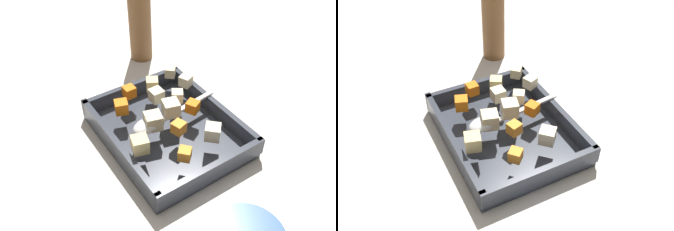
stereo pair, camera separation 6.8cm
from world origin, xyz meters
The scene contains 18 objects.
ground_plane centered at (0.00, 0.00, 0.00)m, with size 4.00×4.00×0.00m, color beige.
baking_dish centered at (0.00, 0.01, 0.02)m, with size 0.30×0.24×0.05m.
carrot_chunk_corner_nw centered at (-0.07, -0.05, 0.06)m, with size 0.03×0.03×0.03m, color orange.
carrot_chunk_mid_right centered at (-0.10, -0.01, 0.06)m, with size 0.02×0.02×0.02m, color orange.
carrot_chunk_heap_side centered at (0.01, 0.07, 0.06)m, with size 0.02×0.02×0.02m, color orange.
carrot_chunk_near_spoon centered at (0.05, 0.01, 0.06)m, with size 0.02×0.02×0.02m, color orange.
carrot_chunk_back_center centered at (0.11, -0.02, 0.06)m, with size 0.02×0.02×0.02m, color orange.
potato_chunk_mid_left centered at (-0.06, 0.03, 0.06)m, with size 0.03×0.03×0.03m, color beige.
potato_chunk_near_right centered at (0.09, 0.05, 0.07)m, with size 0.03×0.03×0.03m, color beige.
potato_chunk_near_left centered at (-0.12, 0.10, 0.06)m, with size 0.02×0.02×0.02m, color beige.
potato_chunk_heap_top centered at (0.01, -0.02, 0.07)m, with size 0.03×0.03×0.03m, color beige.
potato_chunk_under_handle centered at (-0.07, 0.11, 0.06)m, with size 0.02×0.02×0.02m, color beige.
potato_chunk_far_left centered at (-0.10, 0.04, 0.06)m, with size 0.03×0.03×0.03m, color #E0CC89.
potato_chunk_corner_se centered at (-0.01, 0.03, 0.07)m, with size 0.03×0.03×0.03m, color beige.
potato_chunk_corner_sw centered at (-0.03, 0.06, 0.06)m, with size 0.02×0.02×0.02m, color beige.
potato_chunk_far_right centered at (0.05, -0.08, 0.07)m, with size 0.03×0.03×0.03m, color #E0CC89.
serving_spoon centered at (0.00, -0.02, 0.06)m, with size 0.05×0.21×0.02m.
pepper_mill centered at (-0.30, 0.13, 0.10)m, with size 0.06×0.06×0.23m.
Camera 2 is at (0.50, -0.23, 0.55)m, focal length 39.90 mm.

